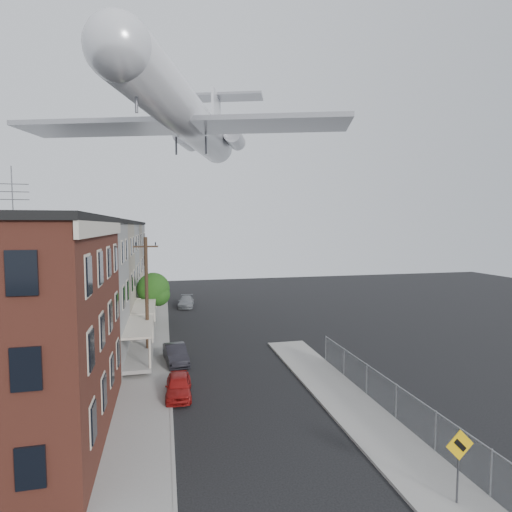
{
  "coord_description": "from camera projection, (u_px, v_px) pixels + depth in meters",
  "views": [
    {
      "loc": [
        -4.27,
        -12.38,
        9.83
      ],
      "look_at": [
        0.68,
        9.09,
        8.15
      ],
      "focal_mm": 28.0,
      "sensor_mm": 36.0,
      "label": 1
    }
  ],
  "objects": [
    {
      "name": "warning_sign",
      "position": [
        459.0,
        455.0,
        13.85
      ],
      "size": [
        1.1,
        0.11,
        2.8
      ],
      "color": "#515156",
      "rests_on": "ground"
    },
    {
      "name": "row_house_b",
      "position": [
        71.0,
        282.0,
        33.5
      ],
      "size": [
        11.98,
        7.0,
        10.3
      ],
      "color": "slate",
      "rests_on": "ground"
    },
    {
      "name": "curb_right",
      "position": [
        333.0,
        416.0,
        20.47
      ],
      "size": [
        0.15,
        26.0,
        0.14
      ],
      "primitive_type": "cube",
      "color": "gray",
      "rests_on": "ground"
    },
    {
      "name": "chainlink_fence",
      "position": [
        396.0,
        401.0,
        20.08
      ],
      "size": [
        0.06,
        18.06,
        1.9
      ],
      "color": "gray",
      "rests_on": "ground"
    },
    {
      "name": "sidewalk_right",
      "position": [
        359.0,
        413.0,
        20.79
      ],
      "size": [
        3.0,
        26.0,
        0.12
      ],
      "primitive_type": "cube",
      "color": "gray",
      "rests_on": "ground"
    },
    {
      "name": "sidewalk_left",
      "position": [
        152.0,
        335.0,
        35.82
      ],
      "size": [
        3.0,
        62.0,
        0.12
      ],
      "primitive_type": "cube",
      "color": "gray",
      "rests_on": "ground"
    },
    {
      "name": "row_house_e",
      "position": [
        106.0,
        261.0,
        53.9
      ],
      "size": [
        11.98,
        7.0,
        10.3
      ],
      "color": "slate",
      "rests_on": "ground"
    },
    {
      "name": "car_mid",
      "position": [
        176.0,
        354.0,
        28.52
      ],
      "size": [
        1.87,
        4.16,
        1.33
      ],
      "primitive_type": "imported",
      "rotation": [
        0.0,
        0.0,
        0.12
      ],
      "color": "black",
      "rests_on": "ground"
    },
    {
      "name": "utility_pole",
      "position": [
        147.0,
        295.0,
        29.61
      ],
      "size": [
        1.8,
        0.26,
        9.0
      ],
      "color": "black",
      "rests_on": "ground"
    },
    {
      "name": "ground",
      "position": [
        296.0,
        512.0,
        13.73
      ],
      "size": [
        120.0,
        120.0,
        0.0
      ],
      "primitive_type": "plane",
      "color": "black",
      "rests_on": "ground"
    },
    {
      "name": "curb_left",
      "position": [
        168.0,
        334.0,
        36.14
      ],
      "size": [
        0.15,
        62.0,
        0.14
      ],
      "primitive_type": "cube",
      "color": "gray",
      "rests_on": "ground"
    },
    {
      "name": "car_near",
      "position": [
        179.0,
        386.0,
        23.02
      ],
      "size": [
        1.62,
        3.69,
        1.24
      ],
      "primitive_type": "imported",
      "rotation": [
        0.0,
        0.0,
        -0.04
      ],
      "color": "#9F1614",
      "rests_on": "ground"
    },
    {
      "name": "row_house_c",
      "position": [
        87.0,
        272.0,
        40.3
      ],
      "size": [
        11.98,
        7.0,
        10.3
      ],
      "color": "slate",
      "rests_on": "ground"
    },
    {
      "name": "row_house_d",
      "position": [
        98.0,
        266.0,
        47.1
      ],
      "size": [
        11.98,
        7.0,
        10.3
      ],
      "color": "slate",
      "rests_on": "ground"
    },
    {
      "name": "car_far",
      "position": [
        186.0,
        302.0,
        48.35
      ],
      "size": [
        2.24,
        4.49,
        1.25
      ],
      "primitive_type": "imported",
      "rotation": [
        0.0,
        0.0,
        -0.12
      ],
      "color": "gray",
      "rests_on": "ground"
    },
    {
      "name": "airplane",
      "position": [
        189.0,
        119.0,
        32.5
      ],
      "size": [
        25.28,
        28.93,
        8.39
      ],
      "color": "silver",
      "rests_on": "ground"
    },
    {
      "name": "row_house_a",
      "position": [
        47.0,
        296.0,
        26.7
      ],
      "size": [
        11.98,
        7.0,
        10.3
      ],
      "color": "slate",
      "rests_on": "ground"
    },
    {
      "name": "street_tree",
      "position": [
        155.0,
        290.0,
        39.42
      ],
      "size": [
        3.22,
        3.2,
        5.2
      ],
      "color": "black",
      "rests_on": "ground"
    }
  ]
}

